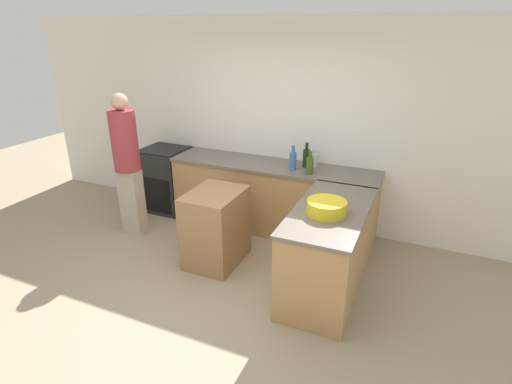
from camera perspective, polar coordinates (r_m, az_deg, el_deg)
The scene contains 12 objects.
ground_plane at distance 4.14m, azimuth -7.31°, elevation -15.74°, with size 14.00×14.00×0.00m, color tan.
wall_back at distance 5.34m, azimuth 3.83°, elevation 9.45°, with size 8.00×0.06×2.70m.
counter_back at distance 5.31m, azimuth 2.32°, elevation -0.73°, with size 2.72×0.65×0.91m.
counter_peninsula at distance 4.16m, azimuth 10.24°, elevation -8.10°, with size 0.69×1.48×0.91m.
range_oven at distance 6.08m, azimuth -12.73°, elevation 1.83°, with size 0.66×0.63×0.93m.
island_table at distance 4.59m, azimuth -5.78°, elevation -5.07°, with size 0.55×0.72×0.87m.
mixing_bowl at distance 3.81m, azimuth 10.05°, elevation -2.18°, with size 0.38×0.38×0.13m.
water_bottle_blue at distance 4.94m, azimuth 5.30°, elevation 4.56°, with size 0.09×0.09×0.30m.
wine_bottle_dark at distance 5.05m, azimuth 7.20°, elevation 4.92°, with size 0.09×0.09×0.31m.
olive_oil_bottle at distance 4.82m, azimuth 7.71°, elevation 3.86°, with size 0.09×0.09×0.28m.
vinegar_bottle_clear at distance 5.09m, azimuth 8.32°, elevation 4.58°, with size 0.09×0.09×0.23m.
person_by_range at distance 5.27m, azimuth -17.96°, elevation 4.32°, with size 0.32×0.32×1.83m.
Camera 1 is at (1.75, -2.75, 2.55)m, focal length 28.00 mm.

